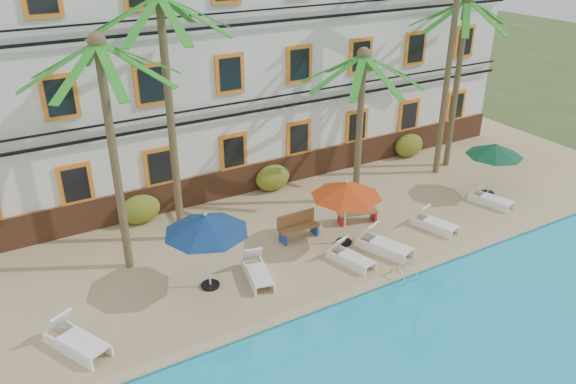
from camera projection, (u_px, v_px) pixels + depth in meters
ground at (368, 273)px, 18.30m from camera, size 100.00×100.00×0.00m
pool_deck at (291, 208)px, 22.14m from camera, size 30.00×12.00×0.25m
pool_coping at (387, 280)px, 17.48m from camera, size 30.00×0.35×0.06m
hotel_building at (232, 51)px, 23.71m from camera, size 25.40×6.44×10.22m
palm_a at (109, 125)px, 16.11m from camera, size 4.47×4.47×7.45m
palm_b at (168, 88)px, 17.46m from camera, size 4.47×4.47×8.45m
palm_c at (361, 103)px, 20.71m from camera, size 4.47×4.47×6.09m
palm_d at (455, 20)px, 22.11m from camera, size 4.47×4.47×10.55m
palm_e at (460, 59)px, 23.60m from camera, size 4.47×4.47×7.49m
shrub_left at (140, 209)px, 20.60m from camera, size 1.50×0.90×1.10m
shrub_mid at (273, 178)px, 23.11m from camera, size 1.50×0.90×1.10m
shrub_right at (409, 145)px, 26.41m from camera, size 1.50×0.90×1.10m
umbrella_blue at (206, 224)px, 16.27m from camera, size 2.56×2.56×2.55m
umbrella_red at (347, 190)px, 18.62m from camera, size 2.42×2.42×2.42m
umbrella_green at (495, 150)px, 22.18m from camera, size 2.25×2.25×2.26m
lounger_a at (75, 339)px, 14.61m from camera, size 1.51×2.09×0.93m
lounger_b at (257, 271)px, 17.49m from camera, size 1.02×1.91×0.86m
lounger_c at (350, 256)px, 18.28m from camera, size 1.00×1.75×0.78m
lounger_d at (383, 244)px, 18.92m from camera, size 1.33×2.06×0.91m
lounger_e at (434, 222)px, 20.33m from camera, size 1.06×1.78×0.79m
lounger_f at (491, 198)px, 22.08m from camera, size 1.03×1.77×0.79m
bench_left at (298, 226)px, 19.67m from camera, size 1.50×0.48×0.93m
bench_right at (357, 210)px, 20.72m from camera, size 1.57×0.87×0.93m
pool_ladder at (404, 277)px, 17.69m from camera, size 0.54×0.74×0.74m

